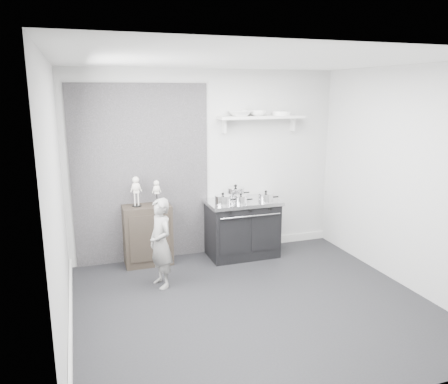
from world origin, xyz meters
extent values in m
plane|color=black|center=(0.00, 0.00, 0.00)|extent=(4.00, 4.00, 0.00)
cube|color=#B5B5B2|center=(0.00, 1.80, 1.35)|extent=(4.00, 0.02, 2.70)
cube|color=#B5B5B2|center=(0.00, -1.80, 1.35)|extent=(4.00, 0.02, 2.70)
cube|color=#B5B5B2|center=(-2.00, 0.00, 1.35)|extent=(0.02, 3.60, 2.70)
cube|color=#B5B5B2|center=(2.00, 0.00, 1.35)|extent=(0.02, 3.60, 2.70)
cube|color=silver|center=(0.00, 0.00, 2.70)|extent=(4.00, 3.60, 0.02)
cube|color=black|center=(-0.95, 1.79, 1.25)|extent=(1.90, 0.02, 2.50)
cube|color=silver|center=(1.00, 1.78, 0.06)|extent=(2.00, 0.03, 0.12)
cube|color=silver|center=(-1.98, 0.00, 0.06)|extent=(0.03, 3.60, 0.12)
cube|color=silver|center=(0.80, 1.67, 2.02)|extent=(1.30, 0.26, 0.04)
cube|color=silver|center=(0.25, 1.74, 1.90)|extent=(0.03, 0.12, 0.20)
cube|color=silver|center=(1.35, 1.74, 1.90)|extent=(0.03, 0.12, 0.20)
cube|color=black|center=(0.44, 1.48, 0.40)|extent=(0.99, 0.60, 0.79)
cube|color=silver|center=(0.44, 1.48, 0.82)|extent=(1.05, 0.64, 0.05)
cube|color=black|center=(0.20, 1.18, 0.42)|extent=(0.42, 0.02, 0.52)
cube|color=black|center=(0.68, 1.18, 0.42)|extent=(0.42, 0.02, 0.52)
cylinder|color=silver|center=(0.44, 1.15, 0.69)|extent=(0.89, 0.02, 0.02)
cylinder|color=black|center=(0.14, 1.17, 0.77)|extent=(0.04, 0.03, 0.04)
cylinder|color=black|center=(0.44, 1.17, 0.77)|extent=(0.04, 0.03, 0.04)
cylinder|color=black|center=(0.74, 1.17, 0.77)|extent=(0.04, 0.03, 0.04)
cube|color=black|center=(-0.93, 1.61, 0.43)|extent=(0.66, 0.38, 0.85)
imported|color=slate|center=(-0.89, 0.82, 0.56)|extent=(0.37, 0.47, 1.13)
cylinder|color=silver|center=(0.10, 1.35, 0.90)|extent=(0.22, 0.22, 0.12)
cylinder|color=silver|center=(0.10, 1.35, 0.97)|extent=(0.23, 0.23, 0.01)
sphere|color=black|center=(0.10, 1.35, 1.00)|extent=(0.04, 0.04, 0.04)
cylinder|color=black|center=(0.25, 1.35, 0.90)|extent=(0.10, 0.02, 0.02)
cylinder|color=silver|center=(0.39, 1.62, 0.92)|extent=(0.25, 0.25, 0.15)
cylinder|color=silver|center=(0.39, 1.62, 1.00)|extent=(0.26, 0.26, 0.02)
sphere|color=black|center=(0.39, 1.62, 1.03)|extent=(0.05, 0.05, 0.05)
cylinder|color=black|center=(0.55, 1.62, 0.92)|extent=(0.10, 0.02, 0.02)
cylinder|color=silver|center=(0.73, 1.31, 0.90)|extent=(0.22, 0.22, 0.11)
cylinder|color=silver|center=(0.73, 1.31, 0.96)|extent=(0.22, 0.22, 0.01)
sphere|color=black|center=(0.73, 1.31, 0.99)|extent=(0.04, 0.04, 0.04)
cylinder|color=black|center=(0.88, 1.31, 0.90)|extent=(0.10, 0.02, 0.02)
cylinder|color=silver|center=(0.35, 1.30, 0.90)|extent=(0.17, 0.17, 0.11)
cylinder|color=silver|center=(0.35, 1.30, 0.96)|extent=(0.18, 0.18, 0.01)
sphere|color=black|center=(0.35, 1.30, 0.98)|extent=(0.03, 0.03, 0.03)
cylinder|color=black|center=(0.47, 1.30, 0.90)|extent=(0.10, 0.02, 0.02)
imported|color=white|center=(0.46, 1.67, 2.08)|extent=(0.32, 0.32, 0.08)
imported|color=white|center=(0.74, 1.67, 2.08)|extent=(0.25, 0.25, 0.08)
cylinder|color=white|center=(1.12, 1.67, 2.07)|extent=(0.27, 0.27, 0.06)
camera|label=1|loc=(-1.79, -4.25, 2.40)|focal=35.00mm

